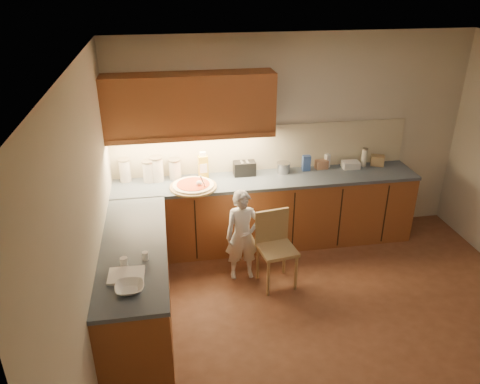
{
  "coord_description": "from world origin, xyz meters",
  "views": [
    {
      "loc": [
        -1.59,
        -3.43,
        3.26
      ],
      "look_at": [
        -0.8,
        1.2,
        1.0
      ],
      "focal_mm": 35.0,
      "sensor_mm": 36.0,
      "label": 1
    }
  ],
  "objects": [
    {
      "name": "canister_a",
      "position": [
        -2.08,
        1.9,
        1.06
      ],
      "size": [
        0.14,
        0.14,
        0.29
      ],
      "rotation": [
        0.0,
        0.0,
        -0.04
      ],
      "color": "silver",
      "rests_on": "l_counter"
    },
    {
      "name": "tall_jar",
      "position": [
        0.95,
        1.88,
        1.04
      ],
      "size": [
        0.08,
        0.08,
        0.24
      ],
      "rotation": [
        0.0,
        0.0,
        -0.22
      ],
      "color": "white",
      "rests_on": "l_counter"
    },
    {
      "name": "pizza_on_board",
      "position": [
        -1.29,
        1.57,
        0.94
      ],
      "size": [
        0.55,
        0.55,
        0.22
      ],
      "rotation": [
        0.0,
        0.0,
        -0.32
      ],
      "color": "tan",
      "rests_on": "l_counter"
    },
    {
      "name": "white_bottle",
      "position": [
        0.47,
        1.91,
        1.01
      ],
      "size": [
        0.07,
        0.07,
        0.18
      ],
      "primitive_type": "cube",
      "rotation": [
        0.0,
        0.0,
        0.28
      ],
      "color": "white",
      "rests_on": "l_counter"
    },
    {
      "name": "steel_pot",
      "position": [
        -0.14,
        1.83,
        0.99
      ],
      "size": [
        0.17,
        0.17,
        0.13
      ],
      "color": "#A3A3A7",
      "rests_on": "l_counter"
    },
    {
      "name": "child",
      "position": [
        -0.8,
        1.02,
        0.54
      ],
      "size": [
        0.4,
        0.26,
        1.09
      ],
      "primitive_type": "imported",
      "rotation": [
        0.0,
        0.0,
        0.01
      ],
      "color": "silver",
      "rests_on": "ground"
    },
    {
      "name": "card_box_b",
      "position": [
        1.14,
        1.87,
        0.99
      ],
      "size": [
        0.21,
        0.19,
        0.13
      ],
      "primitive_type": "cube",
      "rotation": [
        0.0,
        0.0,
        -0.41
      ],
      "color": "#9F8255",
      "rests_on": "l_counter"
    },
    {
      "name": "blue_box",
      "position": [
        0.17,
        1.85,
        1.02
      ],
      "size": [
        0.1,
        0.07,
        0.2
      ],
      "primitive_type": "cube",
      "rotation": [
        0.0,
        0.0,
        -0.01
      ],
      "color": "#2F4A8D",
      "rests_on": "l_counter"
    },
    {
      "name": "l_counter",
      "position": [
        -0.92,
        1.25,
        0.46
      ],
      "size": [
        3.77,
        2.62,
        0.92
      ],
      "color": "brown",
      "rests_on": "ground"
    },
    {
      "name": "card_box_a",
      "position": [
        0.38,
        1.88,
        0.97
      ],
      "size": [
        0.16,
        0.12,
        0.11
      ],
      "primitive_type": "cube",
      "rotation": [
        0.0,
        0.0,
        0.07
      ],
      "color": "#AB7B5C",
      "rests_on": "l_counter"
    },
    {
      "name": "room",
      "position": [
        0.0,
        0.0,
        1.68
      ],
      "size": [
        4.54,
        4.5,
        2.62
      ],
      "color": "brown",
      "rests_on": "ground"
    },
    {
      "name": "wooden_chair",
      "position": [
        -0.46,
        0.87,
        0.5
      ],
      "size": [
        0.44,
        0.44,
        0.86
      ],
      "rotation": [
        0.0,
        0.0,
        0.15
      ],
      "color": "tan",
      "rests_on": "ground"
    },
    {
      "name": "canister_b",
      "position": [
        -1.8,
        1.85,
        1.05
      ],
      "size": [
        0.15,
        0.15,
        0.27
      ],
      "rotation": [
        0.0,
        0.0,
        -0.15
      ],
      "color": "white",
      "rests_on": "l_counter"
    },
    {
      "name": "canister_d",
      "position": [
        -1.49,
        1.88,
        1.05
      ],
      "size": [
        0.16,
        0.16,
        0.25
      ],
      "rotation": [
        0.0,
        0.0,
        -0.32
      ],
      "color": "silver",
      "rests_on": "l_counter"
    },
    {
      "name": "oil_jug",
      "position": [
        -1.15,
        1.83,
        1.08
      ],
      "size": [
        0.12,
        0.1,
        0.34
      ],
      "rotation": [
        0.0,
        0.0,
        0.12
      ],
      "color": "gold",
      "rests_on": "l_counter"
    },
    {
      "name": "toaster",
      "position": [
        -0.63,
        1.84,
        1.01
      ],
      "size": [
        0.27,
        0.16,
        0.18
      ],
      "rotation": [
        0.0,
        0.0,
        0.01
      ],
      "color": "black",
      "rests_on": "l_counter"
    },
    {
      "name": "backsplash",
      "position": [
        -0.38,
        1.99,
        1.21
      ],
      "size": [
        3.75,
        0.02,
        0.58
      ],
      "primitive_type": "cube",
      "color": "beige",
      "rests_on": "l_counter"
    },
    {
      "name": "spice_jar_a",
      "position": [
        -2.01,
        0.07,
        0.96
      ],
      "size": [
        0.08,
        0.08,
        0.09
      ],
      "primitive_type": "cylinder",
      "rotation": [
        0.0,
        0.0,
        0.37
      ],
      "color": "white",
      "rests_on": "l_counter"
    },
    {
      "name": "mixing_bowl",
      "position": [
        -1.95,
        -0.29,
        0.95
      ],
      "size": [
        0.23,
        0.23,
        0.06
      ],
      "primitive_type": "imported",
      "rotation": [
        0.0,
        0.0,
        0.01
      ],
      "color": "white",
      "rests_on": "l_counter"
    },
    {
      "name": "flat_pack",
      "position": [
        0.76,
        1.84,
        0.96
      ],
      "size": [
        0.22,
        0.16,
        0.09
      ],
      "primitive_type": "cube",
      "rotation": [
        0.0,
        0.0,
        -0.06
      ],
      "color": "silver",
      "rests_on": "l_counter"
    },
    {
      "name": "dough_cloth",
      "position": [
        -1.99,
        -0.08,
        0.93
      ],
      "size": [
        0.31,
        0.25,
        0.02
      ],
      "primitive_type": "cube",
      "rotation": [
        0.0,
        0.0,
        -0.04
      ],
      "color": "white",
      "rests_on": "l_counter"
    },
    {
      "name": "spice_jar_b",
      "position": [
        -1.83,
        0.14,
        0.96
      ],
      "size": [
        0.07,
        0.07,
        0.07
      ],
      "primitive_type": "cylinder",
      "rotation": [
        0.0,
        0.0,
        0.21
      ],
      "color": "white",
      "rests_on": "l_counter"
    },
    {
      "name": "upper_cabinets",
      "position": [
        -1.27,
        1.82,
        1.85
      ],
      "size": [
        1.95,
        0.36,
        0.73
      ],
      "color": "brown",
      "rests_on": "ground"
    },
    {
      "name": "canister_c",
      "position": [
        -1.7,
        1.85,
        1.07
      ],
      "size": [
        0.16,
        0.16,
        0.31
      ],
      "rotation": [
        0.0,
        0.0,
        -0.16
      ],
      "color": "white",
      "rests_on": "l_counter"
    }
  ]
}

